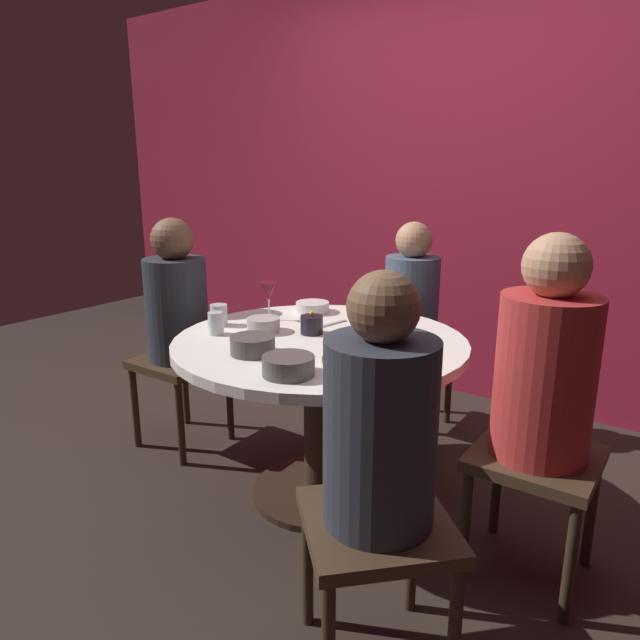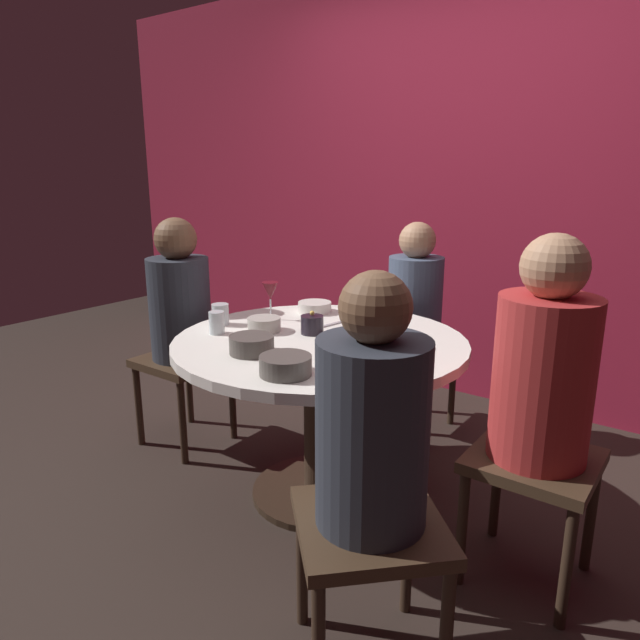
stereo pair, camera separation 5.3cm
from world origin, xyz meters
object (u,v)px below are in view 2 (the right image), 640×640
object	(u,v)px
seated_diner_front_right	(372,437)
bowl_salad_center	(252,345)
cup_by_right_diner	(217,323)
dinner_plate	(355,360)
seated_diner_back	(415,304)
cup_near_candle	(343,368)
candle_holder	(312,325)
seated_diner_right	(543,378)
dining_table	(320,376)
bowl_sauce_side	(315,307)
bowl_rice_portion	(286,365)
cup_by_left_diner	(220,314)
cell_phone	(392,315)
bowl_small_white	(264,324)
seated_diner_left	(180,308)
wine_glass	(270,292)
bowl_serving_large	(392,328)

from	to	relation	value
seated_diner_front_right	bowl_salad_center	xyz separation A→B (m)	(-0.73, 0.33, 0.04)
cup_by_right_diner	seated_diner_front_right	bearing A→B (deg)	-22.90
dinner_plate	seated_diner_back	bearing A→B (deg)	105.20
dinner_plate	cup_near_candle	size ratio (longest dim) A/B	2.19
seated_diner_back	cup_near_candle	xyz separation A→B (m)	(0.37, -1.24, 0.08)
candle_holder	bowl_salad_center	bearing A→B (deg)	-94.01
seated_diner_right	dinner_plate	world-z (taller)	seated_diner_right
dining_table	seated_diner_back	world-z (taller)	seated_diner_back
dining_table	bowl_salad_center	distance (m)	0.38
bowl_sauce_side	bowl_rice_portion	world-z (taller)	bowl_rice_portion
cup_near_candle	dinner_plate	bearing A→B (deg)	113.54
bowl_sauce_side	cup_by_left_diner	xyz separation A→B (m)	(-0.20, -0.44, 0.02)
bowl_salad_center	cup_near_candle	size ratio (longest dim) A/B	1.46
seated_diner_back	seated_diner_front_right	distance (m)	1.62
bowl_rice_portion	cup_near_candle	world-z (taller)	cup_near_candle
dining_table	cup_near_candle	world-z (taller)	cup_near_candle
seated_diner_front_right	bowl_rice_portion	distance (m)	0.53
cell_phone	bowl_rice_portion	xyz separation A→B (m)	(0.10, -0.92, 0.03)
seated_diner_back	dinner_plate	size ratio (longest dim) A/B	4.44
bowl_small_white	cup_by_right_diner	distance (m)	0.20
seated_diner_left	bowl_sauce_side	size ratio (longest dim) A/B	7.22
seated_diner_left	seated_diner_right	world-z (taller)	seated_diner_right
bowl_rice_portion	bowl_sauce_side	bearing A→B (deg)	120.23
dining_table	cell_phone	size ratio (longest dim) A/B	8.69
seated_diner_right	wine_glass	xyz separation A→B (m)	(-1.27, 0.12, 0.10)
seated_diner_left	candle_holder	xyz separation A→B (m)	(0.80, 0.04, 0.03)
seated_diner_front_right	cup_by_right_diner	distance (m)	1.12
cup_near_candle	bowl_sauce_side	bearing A→B (deg)	132.06
seated_diner_left	dinner_plate	world-z (taller)	seated_diner_left
wine_glass	cell_phone	distance (m)	0.59
dinner_plate	cup_by_right_diner	world-z (taller)	cup_by_right_diner
bowl_rice_portion	seated_diner_front_right	bearing A→B (deg)	-24.83
bowl_sauce_side	seated_diner_left	bearing A→B (deg)	-148.87
cell_phone	bowl_salad_center	world-z (taller)	bowl_salad_center
bowl_salad_center	bowl_rice_portion	bearing A→B (deg)	-22.49
dining_table	bowl_small_white	size ratio (longest dim) A/B	8.50
wine_glass	seated_diner_front_right	bearing A→B (deg)	-36.83
seated_diner_back	cup_near_candle	world-z (taller)	seated_diner_back
cell_phone	bowl_small_white	world-z (taller)	bowl_small_white
candle_holder	dinner_plate	xyz separation A→B (m)	(0.35, -0.20, -0.03)
seated_diner_right	candle_holder	world-z (taller)	seated_diner_right
cell_phone	cup_near_candle	xyz separation A→B (m)	(0.32, -0.89, 0.05)
dining_table	bowl_rice_portion	xyz separation A→B (m)	(0.16, -0.41, 0.20)
seated_diner_right	bowl_small_white	distance (m)	1.16
dinner_plate	seated_diner_front_right	bearing A→B (deg)	-52.84
bowl_serving_large	bowl_salad_center	world-z (taller)	bowl_salad_center
bowl_serving_large	cup_by_right_diner	world-z (taller)	cup_by_right_diner
cup_by_left_diner	seated_diner_back	bearing A→B (deg)	62.36
seated_diner_left	cup_near_candle	xyz separation A→B (m)	(1.24, -0.38, 0.05)
seated_diner_left	seated_diner_right	xyz separation A→B (m)	(1.76, -0.00, 0.02)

